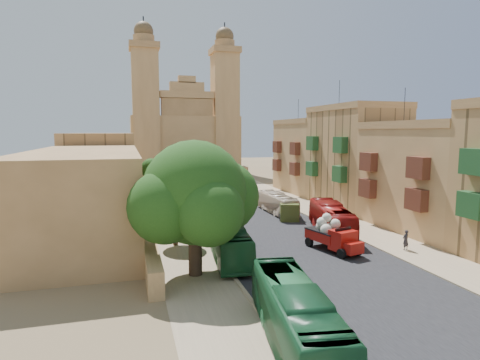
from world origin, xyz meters
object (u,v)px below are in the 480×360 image
ficus_tree (196,196)px  bus_red_east (331,219)px  street_tree_d (151,169)px  pedestrian_c (342,214)px  church (184,135)px  olive_pickup (288,210)px  car_blue_b (197,182)px  pedestrian_a (406,240)px  street_tree_b (163,187)px  car_blue_a (237,236)px  street_tree_a (175,204)px  car_white_b (230,186)px  car_cream (283,208)px  car_dkblue (205,190)px  bus_green_south (295,316)px  bus_cream_east (277,203)px  car_white_a (201,195)px  street_tree_c (156,180)px  bus_green_north (228,241)px  red_truck (333,235)px

ficus_tree → bus_red_east: (14.94, 7.89, -4.18)m
street_tree_d → pedestrian_c: (19.20, -31.85, -2.85)m
church → olive_pickup: size_ratio=6.87×
street_tree_d → car_blue_b: 10.35m
pedestrian_a → street_tree_b: bearing=-59.0°
car_blue_a → car_blue_b: 41.69m
street_tree_a → car_white_b: (13.67, 33.69, -3.17)m
car_cream → car_dkblue: (-6.88, 17.32, 0.04)m
car_cream → car_dkblue: bearing=-70.1°
street_tree_d → car_blue_a: bearing=-81.6°
car_cream → car_dkblue: car_dkblue is taller
bus_green_south → pedestrian_a: bus_green_south is taller
street_tree_a → bus_green_south: 19.30m
bus_cream_east → car_white_a: bearing=-60.7°
street_tree_c → olive_pickup: size_ratio=0.92×
ficus_tree → bus_cream_east: size_ratio=1.05×
car_blue_a → bus_green_north: bearing=-100.5°
bus_green_north → bus_cream_east: 18.98m
red_truck → bus_green_south: red_truck is taller
church → car_white_a: church is taller
ficus_tree → street_tree_a: ficus_tree is taller
street_tree_b → bus_red_east: size_ratio=0.51×
street_tree_d → bus_green_north: bearing=-84.8°
church → car_white_b: bearing=-83.6°
pedestrian_a → car_blue_b: bearing=-91.9°
pedestrian_c → church: bearing=-170.4°
pedestrian_a → red_truck: bearing=-27.7°
red_truck → car_blue_a: size_ratio=1.42×
pedestrian_c → red_truck: bearing=-32.4°
street_tree_d → bus_red_east: (15.52, -36.11, -2.24)m
car_blue_a → car_blue_b: (3.31, 41.55, -0.03)m
street_tree_c → bus_green_south: (3.50, -42.85, -1.75)m
bus_green_north → car_blue_a: 4.31m
olive_pickup → pedestrian_a: olive_pickup is taller
street_tree_b → bus_cream_east: street_tree_b is taller
bus_green_south → car_white_b: bearing=87.6°
car_dkblue → pedestrian_c: 26.92m
street_tree_d → pedestrian_a: street_tree_d is taller
bus_cream_east → street_tree_a: bearing=37.2°
street_tree_b → car_blue_b: size_ratio=1.41×
bus_green_north → pedestrian_c: bus_green_north is taller
ficus_tree → street_tree_a: (-0.59, 7.99, -1.92)m
street_tree_d → bus_green_south: size_ratio=0.52×
street_tree_a → olive_pickup: 16.58m
bus_cream_east → car_white_b: bus_cream_east is taller
olive_pickup → street_tree_a: bearing=-150.7°
olive_pickup → bus_red_east: (1.27, -8.11, 0.54)m
ficus_tree → bus_green_south: (2.91, -10.85, -4.21)m
church → olive_pickup: (4.25, -58.61, -8.53)m
street_tree_c → bus_green_north: street_tree_c is taller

